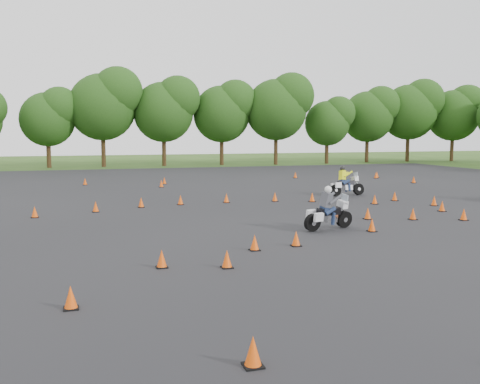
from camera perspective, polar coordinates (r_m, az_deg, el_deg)
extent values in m
plane|color=#2D5119|center=(17.37, 3.87, -5.34)|extent=(140.00, 140.00, 0.00)
plane|color=black|center=(22.99, -1.46, -2.43)|extent=(62.00, 62.00, 0.00)
cone|color=#EB4E09|center=(26.88, -1.46, -0.66)|extent=(0.26, 0.26, 0.45)
cone|color=#EB4E09|center=(43.04, 14.40, 1.78)|extent=(0.26, 0.26, 0.45)
cone|color=#EB4E09|center=(42.44, 14.29, 1.73)|extent=(0.26, 0.26, 0.45)
cone|color=#EB4E09|center=(28.78, 16.18, -0.45)|extent=(0.26, 0.26, 0.45)
cone|color=#EB4E09|center=(22.74, 17.97, -2.27)|extent=(0.26, 0.26, 0.45)
cone|color=#EB4E09|center=(8.40, 1.40, -16.71)|extent=(0.26, 0.26, 0.45)
cone|color=#EB4E09|center=(36.91, -8.08, 1.19)|extent=(0.26, 0.26, 0.45)
cone|color=#EB4E09|center=(25.60, -10.50, -1.12)|extent=(0.26, 0.26, 0.45)
cone|color=#EB4E09|center=(24.57, -15.14, -1.55)|extent=(0.26, 0.26, 0.45)
cone|color=#EB4E09|center=(39.28, 18.04, 1.25)|extent=(0.26, 0.26, 0.45)
cone|color=#EB4E09|center=(27.15, 14.17, -0.79)|extent=(0.26, 0.26, 0.45)
cone|color=#EB4E09|center=(14.20, -8.35, -7.11)|extent=(0.26, 0.26, 0.45)
cone|color=#EB4E09|center=(16.06, 1.57, -5.46)|extent=(0.26, 0.26, 0.45)
cone|color=#EB4E09|center=(27.48, 7.71, -0.57)|extent=(0.26, 0.26, 0.45)
cone|color=#EB4E09|center=(34.79, -8.39, 0.87)|extent=(0.26, 0.26, 0.45)
cone|color=#EB4E09|center=(37.37, -16.20, 1.06)|extent=(0.26, 0.26, 0.45)
cone|color=#EB4E09|center=(26.27, -6.37, -0.87)|extent=(0.26, 0.26, 0.45)
cone|color=#EB4E09|center=(16.74, 6.00, -5.00)|extent=(0.26, 0.26, 0.45)
cone|color=#EB4E09|center=(41.63, 5.93, 1.80)|extent=(0.26, 0.26, 0.45)
cone|color=#EB4E09|center=(27.43, 3.74, -0.54)|extent=(0.26, 0.26, 0.45)
cone|color=#EB4E09|center=(23.29, 22.76, -2.25)|extent=(0.26, 0.26, 0.45)
cone|color=#EB4E09|center=(27.42, 20.00, -0.91)|extent=(0.26, 0.26, 0.45)
cone|color=#EB4E09|center=(14.03, -1.40, -7.20)|extent=(0.26, 0.26, 0.45)
cone|color=#EB4E09|center=(19.63, 13.90, -3.47)|extent=(0.26, 0.26, 0.45)
cone|color=#EB4E09|center=(11.39, -17.61, -10.73)|extent=(0.26, 0.26, 0.45)
cone|color=#EB4E09|center=(23.74, -21.06, -2.03)|extent=(0.26, 0.26, 0.45)
cone|color=#EB4E09|center=(22.36, 13.47, -2.27)|extent=(0.26, 0.26, 0.45)
cone|color=#EB4E09|center=(25.55, 20.75, -1.45)|extent=(0.26, 0.26, 0.45)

